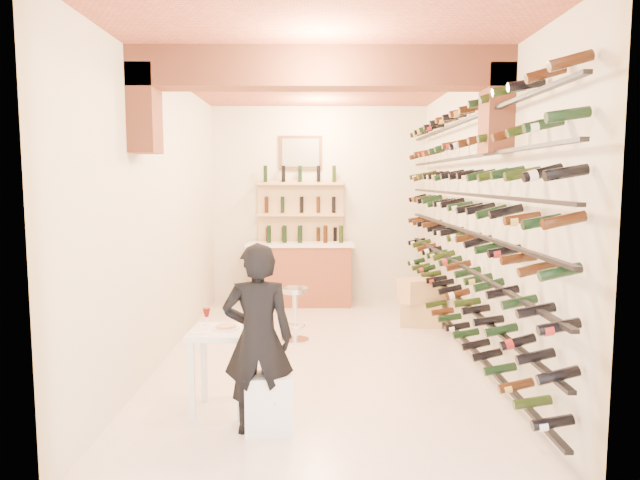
% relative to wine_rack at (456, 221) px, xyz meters
% --- Properties ---
extents(ground, '(6.00, 6.00, 0.00)m').
position_rel_wine_rack_xyz_m(ground, '(-1.53, 0.00, -1.55)').
color(ground, silver).
rests_on(ground, ground).
extents(room_shell, '(3.52, 6.02, 3.21)m').
position_rel_wine_rack_xyz_m(room_shell, '(-1.53, -0.26, 0.70)').
color(room_shell, beige).
rests_on(room_shell, ground).
extents(wine_rack, '(0.32, 5.70, 2.56)m').
position_rel_wine_rack_xyz_m(wine_rack, '(0.00, 0.00, 0.00)').
color(wine_rack, black).
rests_on(wine_rack, ground).
extents(back_counter, '(1.70, 0.62, 1.29)m').
position_rel_wine_rack_xyz_m(back_counter, '(-1.83, 2.65, -1.02)').
color(back_counter, brown).
rests_on(back_counter, ground).
extents(back_shelving, '(1.40, 0.31, 2.73)m').
position_rel_wine_rack_xyz_m(back_shelving, '(-1.83, 2.89, -0.38)').
color(back_shelving, tan).
rests_on(back_shelving, ground).
extents(tasting_table, '(0.52, 0.52, 0.88)m').
position_rel_wine_rack_xyz_m(tasting_table, '(-2.40, -1.57, -0.95)').
color(tasting_table, white).
rests_on(tasting_table, ground).
extents(white_stool, '(0.41, 0.41, 0.47)m').
position_rel_wine_rack_xyz_m(white_stool, '(-1.96, -1.93, -1.31)').
color(white_stool, white).
rests_on(white_stool, ground).
extents(person, '(0.57, 0.39, 1.52)m').
position_rel_wine_rack_xyz_m(person, '(-2.03, -1.98, -0.79)').
color(person, black).
rests_on(person, ground).
extents(chrome_barstool, '(0.35, 0.35, 0.68)m').
position_rel_wine_rack_xyz_m(chrome_barstool, '(-1.84, 0.57, -1.16)').
color(chrome_barstool, silver).
rests_on(chrome_barstool, ground).
extents(crate_lower, '(0.60, 0.46, 0.33)m').
position_rel_wine_rack_xyz_m(crate_lower, '(-0.13, 1.34, -1.38)').
color(crate_lower, tan).
rests_on(crate_lower, ground).
extents(crate_upper, '(0.65, 0.54, 0.32)m').
position_rel_wine_rack_xyz_m(crate_upper, '(-0.13, 1.34, -1.06)').
color(crate_upper, tan).
rests_on(crate_upper, crate_lower).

